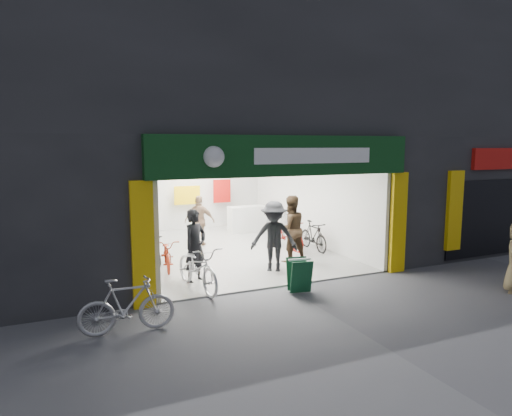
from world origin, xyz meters
TOP-DOWN VIEW (x-y plane):
  - ground at (0.00, 0.00)m, footprint 60.00×60.00m
  - building at (0.91, 4.99)m, footprint 17.00×10.27m
  - bike_left_front at (-1.92, 0.60)m, footprint 0.97×2.09m
  - bike_left_midfront at (-2.50, 3.10)m, footprint 0.65×1.59m
  - bike_left_midback at (-2.16, 2.60)m, footprint 0.81×1.68m
  - bike_left_back at (-2.50, 5.49)m, footprint 0.77×1.81m
  - bike_right_front at (2.50, 2.86)m, footprint 0.47×1.57m
  - bike_right_mid at (1.80, 3.36)m, footprint 0.89×1.82m
  - bike_right_back at (2.50, 5.16)m, footprint 0.72×1.94m
  - parked_bike at (-3.76, -1.21)m, footprint 1.69×0.55m
  - customer_a at (-1.80, 1.19)m, footprint 0.77×0.69m
  - customer_b at (1.17, 1.92)m, footprint 0.93×0.73m
  - customer_c at (0.32, 1.22)m, footprint 1.39×1.21m
  - customer_d at (-0.54, 4.92)m, footprint 1.05×0.84m
  - sandwich_board at (0.10, -0.50)m, footprint 0.57×0.58m

SIDE VIEW (x-z plane):
  - ground at x=0.00m, z-range 0.00..0.00m
  - sandwich_board at x=0.10m, z-range 0.04..0.79m
  - bike_left_midback at x=-2.16m, z-range 0.00..0.85m
  - bike_right_mid at x=1.80m, z-range 0.00..0.92m
  - bike_left_midfront at x=-2.50m, z-range 0.00..0.93m
  - bike_right_front at x=2.50m, z-range 0.00..0.94m
  - parked_bike at x=-3.76m, z-range 0.00..1.01m
  - bike_left_back at x=-2.50m, z-range 0.00..1.05m
  - bike_left_front at x=-1.92m, z-range 0.00..1.06m
  - bike_right_back at x=2.50m, z-range 0.00..1.14m
  - customer_d at x=-0.54m, z-range 0.00..1.67m
  - customer_a at x=-1.80m, z-range 0.00..1.78m
  - customer_c at x=0.32m, z-range 0.00..1.86m
  - customer_b at x=1.17m, z-range 0.00..1.90m
  - building at x=0.91m, z-range 0.31..8.31m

